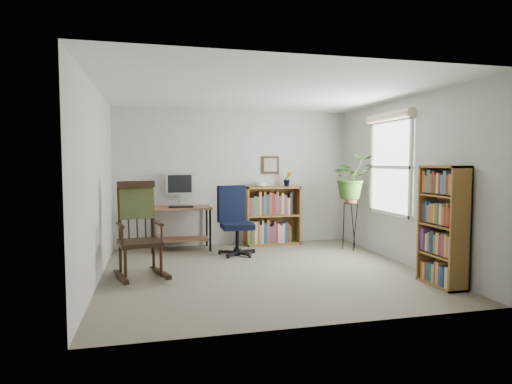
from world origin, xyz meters
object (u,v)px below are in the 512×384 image
object	(u,v)px
tall_bookshelf	(443,226)
rocking_chair	(140,229)
office_chair	(237,220)
low_bookshelf	(273,215)
desk	(181,228)

from	to	relation	value
tall_bookshelf	rocking_chair	bearing A→B (deg)	161.40
office_chair	rocking_chair	size ratio (longest dim) A/B	0.89
low_bookshelf	office_chair	bearing A→B (deg)	-136.81
desk	tall_bookshelf	distance (m)	4.08
rocking_chair	desk	bearing A→B (deg)	58.33
rocking_chair	office_chair	bearing A→B (deg)	23.92
rocking_chair	low_bookshelf	size ratio (longest dim) A/B	1.20
tall_bookshelf	desk	bearing A→B (deg)	135.70
office_chair	tall_bookshelf	distance (m)	3.03
desk	office_chair	xyz separation A→B (m)	(0.85, -0.62, 0.19)
office_chair	low_bookshelf	xyz separation A→B (m)	(0.79, 0.74, -0.04)
low_bookshelf	tall_bookshelf	bearing A→B (deg)	-66.72
desk	low_bookshelf	xyz separation A→B (m)	(1.64, 0.12, 0.16)
office_chair	rocking_chair	distance (m)	1.79
rocking_chair	low_bookshelf	distance (m)	2.87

